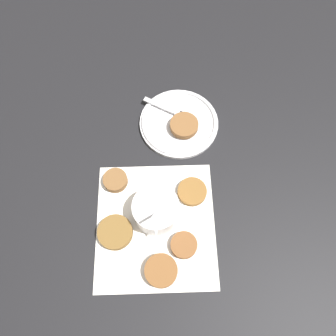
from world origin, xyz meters
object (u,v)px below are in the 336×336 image
object	(u,v)px
serving_plate	(179,123)
fritter_on_plate	(184,125)
fork	(176,113)
sauce_bowl	(156,211)

from	to	relation	value
serving_plate	fritter_on_plate	size ratio (longest dim) A/B	2.83
fritter_on_plate	fork	size ratio (longest dim) A/B	0.49
sauce_bowl	fritter_on_plate	world-z (taller)	sauce_bowl
fritter_on_plate	fork	bearing A→B (deg)	-156.53
sauce_bowl	serving_plate	xyz separation A→B (m)	(-0.24, 0.06, -0.02)
sauce_bowl	fork	distance (m)	0.26
serving_plate	fork	bearing A→B (deg)	-165.55
sauce_bowl	fork	size ratio (longest dim) A/B	0.84
fritter_on_plate	fork	world-z (taller)	fritter_on_plate
fritter_on_plate	fork	xyz separation A→B (m)	(-0.04, -0.02, -0.01)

